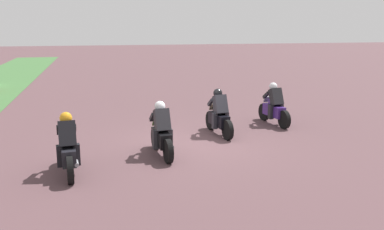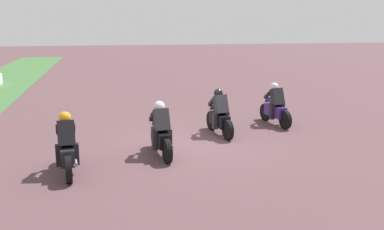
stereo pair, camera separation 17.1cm
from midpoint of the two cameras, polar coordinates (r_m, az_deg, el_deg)
The scene contains 5 objects.
ground_plane at distance 12.99m, azimuth 0.29°, elevation -3.89°, with size 120.00×120.00×0.00m, color brown.
rider_lane_a at distance 15.63m, azimuth 11.37°, elevation 0.98°, with size 2.04×0.58×1.51m.
rider_lane_b at distance 13.96m, azimuth 4.04°, elevation -0.14°, with size 2.04×0.58×1.51m.
rider_lane_c at distance 11.78m, azimuth -3.75°, elevation -2.47°, with size 2.04×0.57×1.51m.
rider_lane_d at distance 10.78m, azimuth -15.89°, elevation -4.31°, with size 2.04×0.57×1.51m.
Camera 2 is at (-12.22, 2.55, 3.60)m, focal length 39.99 mm.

